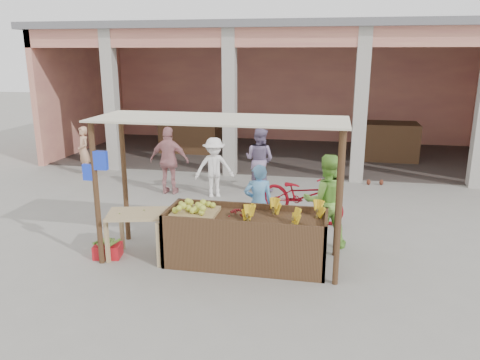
% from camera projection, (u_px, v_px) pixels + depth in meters
% --- Properties ---
extents(ground, '(60.00, 60.00, 0.00)m').
position_uv_depth(ground, '(217.00, 260.00, 7.85)').
color(ground, gray).
rests_on(ground, ground).
extents(market_building, '(14.40, 6.40, 4.20)m').
position_uv_depth(market_building, '(281.00, 73.00, 15.57)').
color(market_building, '#E59778').
rests_on(market_building, ground).
extents(fruit_stall, '(2.60, 0.95, 0.80)m').
position_uv_depth(fruit_stall, '(246.00, 241.00, 7.65)').
color(fruit_stall, '#503420').
rests_on(fruit_stall, ground).
extents(stall_awning, '(4.09, 1.35, 2.39)m').
position_uv_depth(stall_awning, '(215.00, 144.00, 7.39)').
color(stall_awning, '#503420').
rests_on(stall_awning, ground).
extents(banana_heap, '(1.22, 0.67, 0.22)m').
position_uv_depth(banana_heap, '(281.00, 212.00, 7.47)').
color(banana_heap, gold).
rests_on(banana_heap, fruit_stall).
extents(melon_tray, '(0.73, 0.63, 0.20)m').
position_uv_depth(melon_tray, '(195.00, 209.00, 7.69)').
color(melon_tray, '#A38654').
rests_on(melon_tray, fruit_stall).
extents(berry_heap, '(0.39, 0.32, 0.12)m').
position_uv_depth(berry_heap, '(237.00, 213.00, 7.59)').
color(berry_heap, maroon).
rests_on(berry_heap, fruit_stall).
extents(side_table, '(1.13, 0.89, 0.81)m').
position_uv_depth(side_table, '(138.00, 221.00, 7.79)').
color(side_table, tan).
rests_on(side_table, ground).
extents(papaya_pile, '(0.77, 0.44, 0.22)m').
position_uv_depth(papaya_pile, '(138.00, 207.00, 7.72)').
color(papaya_pile, '#558B2D').
rests_on(papaya_pile, side_table).
extents(red_crate, '(0.49, 0.39, 0.23)m').
position_uv_depth(red_crate, '(108.00, 251.00, 7.95)').
color(red_crate, red).
rests_on(red_crate, ground).
extents(plantain_bundle, '(0.37, 0.26, 0.07)m').
position_uv_depth(plantain_bundle, '(107.00, 242.00, 7.91)').
color(plantain_bundle, '#58832F').
rests_on(plantain_bundle, red_crate).
extents(produce_sacks, '(0.74, 0.46, 0.57)m').
position_uv_depth(produce_sacks, '(376.00, 175.00, 12.24)').
color(produce_sacks, maroon).
rests_on(produce_sacks, ground).
extents(vendor_blue, '(0.68, 0.57, 1.56)m').
position_uv_depth(vendor_blue, '(258.00, 201.00, 8.46)').
color(vendor_blue, '#5EA1DD').
rests_on(vendor_blue, ground).
extents(vendor_green, '(0.94, 0.66, 1.77)m').
position_uv_depth(vendor_green, '(326.00, 198.00, 8.24)').
color(vendor_green, '#84CA4A').
rests_on(vendor_green, ground).
extents(motorcycle, '(1.45, 2.08, 1.03)m').
position_uv_depth(motorcycle, '(302.00, 195.00, 9.71)').
color(motorcycle, maroon).
rests_on(motorcycle, ground).
extents(shopper_a, '(1.11, 0.82, 1.56)m').
position_uv_depth(shopper_a, '(214.00, 165.00, 11.13)').
color(shopper_a, white).
rests_on(shopper_a, ground).
extents(shopper_b, '(1.04, 0.56, 1.76)m').
position_uv_depth(shopper_b, '(169.00, 158.00, 11.36)').
color(shopper_b, tan).
rests_on(shopper_b, ground).
extents(shopper_e, '(0.67, 0.66, 1.43)m').
position_uv_depth(shopper_e, '(84.00, 150.00, 13.18)').
color(shopper_e, tan).
rests_on(shopper_e, ground).
extents(shopper_f, '(0.97, 0.76, 1.75)m').
position_uv_depth(shopper_f, '(259.00, 157.00, 11.59)').
color(shopper_f, gray).
rests_on(shopper_f, ground).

